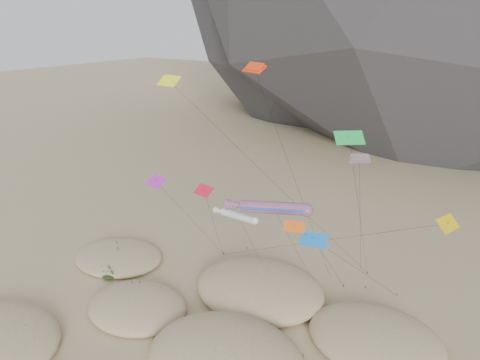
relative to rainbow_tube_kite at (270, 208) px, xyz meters
The scene contains 8 objects.
dunes 14.90m from the rainbow_tube_kite, 110.89° to the right, with size 52.26×37.80×4.58m.
dune_grass 15.35m from the rainbow_tube_kite, 105.88° to the right, with size 43.76×28.11×1.44m.
kite_stakes 16.92m from the rainbow_tube_kite, 92.75° to the left, with size 22.51×8.07×0.30m.
rainbow_tube_kite is the anchor object (origin of this frame).
white_tube_kite 4.08m from the rainbow_tube_kite, behind, with size 6.01×9.91×11.92m.
orange_parafoil 13.74m from the rainbow_tube_kite, 137.78° to the left, with size 8.04×8.74×26.15m.
multi_parafoil 9.51m from the rainbow_tube_kite, 25.04° to the left, with size 3.75×12.99×18.73m.
delta_kites 3.33m from the rainbow_tube_kite, 111.78° to the right, with size 31.80×20.01×24.87m.
Camera 1 is at (22.67, -24.13, 30.45)m, focal length 35.00 mm.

